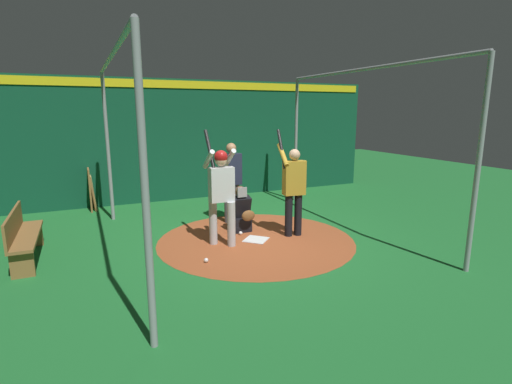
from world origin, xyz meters
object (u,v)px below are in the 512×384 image
object	(u,v)px
batter	(221,188)
umpire	(232,178)
bat_rack	(91,190)
bench	(22,235)
baseball_0	(206,260)
home_plate	(256,240)
visitor	(294,186)
catcher	(240,214)
baseball_1	(241,233)

from	to	relation	value
batter	umpire	size ratio (longest dim) A/B	1.19
umpire	bat_rack	distance (m)	3.83
bench	baseball_0	xyz separation A→B (m)	(1.33, 2.72, -0.40)
umpire	baseball_0	distance (m)	2.58
home_plate	batter	xyz separation A→B (m)	(-0.03, -0.68, 1.06)
home_plate	baseball_0	world-z (taller)	baseball_0
home_plate	visitor	bearing A→B (deg)	87.85
batter	bench	xyz separation A→B (m)	(-0.61, -3.25, -0.63)
catcher	baseball_0	size ratio (longest dim) A/B	12.90
umpire	bat_rack	world-z (taller)	umpire
home_plate	visitor	xyz separation A→B (m)	(0.03, 0.79, 0.99)
bat_rack	baseball_0	distance (m)	4.88
visitor	bat_rack	world-z (taller)	visitor
home_plate	umpire	world-z (taller)	umpire
bench	baseball_0	size ratio (longest dim) A/B	23.57
home_plate	batter	bearing A→B (deg)	-92.44
catcher	baseball_1	size ratio (longest dim) A/B	12.90
batter	baseball_1	bearing A→B (deg)	125.89
bat_rack	bench	distance (m)	3.45
umpire	visitor	xyz separation A→B (m)	(1.40, 0.76, 0.01)
baseball_0	bat_rack	bearing A→B (deg)	-160.94
catcher	visitor	bearing A→B (deg)	51.19
catcher	baseball_1	world-z (taller)	catcher
catcher	baseball_0	bearing A→B (deg)	-40.66
bench	umpire	bearing A→B (deg)	100.44
visitor	bench	bearing A→B (deg)	-90.50
bench	baseball_0	world-z (taller)	bench
catcher	baseball_1	distance (m)	0.42
batter	catcher	distance (m)	1.12
bat_rack	baseball_1	bearing A→B (deg)	37.12
visitor	bat_rack	bearing A→B (deg)	-130.05
baseball_0	baseball_1	world-z (taller)	same
home_plate	baseball_1	bearing A→B (deg)	-159.36
visitor	bench	distance (m)	4.80
bat_rack	baseball_0	size ratio (longest dim) A/B	14.20
catcher	visitor	size ratio (longest dim) A/B	0.46
bat_rack	baseball_0	world-z (taller)	bat_rack
umpire	baseball_1	xyz separation A→B (m)	(0.96, -0.18, -0.95)
batter	catcher	size ratio (longest dim) A/B	2.21
catcher	baseball_0	xyz separation A→B (m)	(1.34, -1.15, -0.33)
bat_rack	bench	size ratio (longest dim) A/B	0.60
bench	baseball_1	distance (m)	3.80
home_plate	catcher	distance (m)	0.75
home_plate	bench	distance (m)	4.00
batter	catcher	bearing A→B (deg)	134.98
batter	visitor	world-z (taller)	batter
catcher	baseball_0	distance (m)	1.80
bat_rack	baseball_0	xyz separation A→B (m)	(4.59, 1.59, -0.45)
batter	umpire	world-z (taller)	batter
umpire	catcher	bearing A→B (deg)	-6.64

